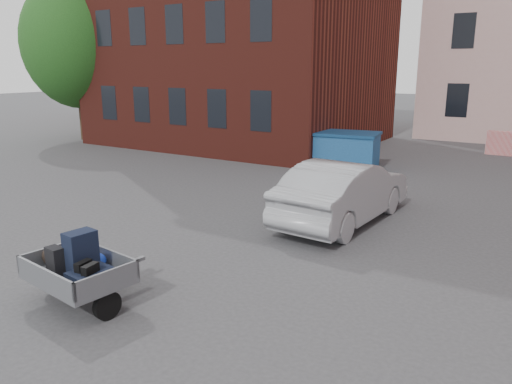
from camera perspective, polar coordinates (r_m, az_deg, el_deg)
The scene contains 6 objects.
ground at distance 9.78m, azimuth 1.19°, elevation -7.54°, with size 120.00×120.00×0.00m, color #38383A.
far_building at distance 38.67m, azimuth -7.96°, elevation 14.68°, with size 6.00×6.00×8.00m, color maroon.
tree at distance 26.65m, azimuth -19.79°, elevation 16.78°, with size 5.28×5.28×8.30m.
trailer at distance 8.22m, azimuth -19.74°, elevation -8.21°, with size 1.73×1.90×1.20m.
dumpster at distance 18.62m, azimuth 9.07°, elevation 4.87°, with size 3.28×2.02×1.29m.
silver_car at distance 11.96m, azimuth 10.00°, elevation 0.06°, with size 1.57×4.50×1.48m, color #9EA0A5.
Camera 1 is at (4.62, -7.82, 3.63)m, focal length 35.00 mm.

